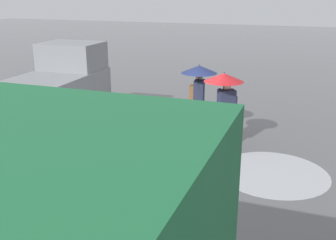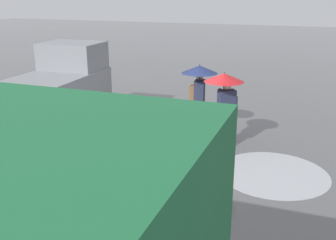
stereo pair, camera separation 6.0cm
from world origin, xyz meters
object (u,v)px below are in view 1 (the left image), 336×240
pedestrian_black_side (199,84)px  pedestrian_pink_side (225,93)px  cargo_van_parked_right (44,99)px  hand_dolly_boxes (161,128)px  shopping_cart_vendor (185,133)px

pedestrian_black_side → pedestrian_pink_side: bearing=137.8°
cargo_van_parked_right → pedestrian_pink_side: cargo_van_parked_right is taller
cargo_van_parked_right → hand_dolly_boxes: 3.50m
shopping_cart_vendor → hand_dolly_boxes: bearing=-21.9°
hand_dolly_boxes → pedestrian_pink_side: (-1.68, -0.35, 1.07)m
cargo_van_parked_right → shopping_cart_vendor: 4.24m
pedestrian_black_side → cargo_van_parked_right: bearing=23.8°
pedestrian_pink_side → pedestrian_black_side: size_ratio=1.00×
cargo_van_parked_right → shopping_cart_vendor: bearing=-176.5°
shopping_cart_vendor → pedestrian_pink_side: bearing=-142.4°
cargo_van_parked_right → pedestrian_pink_side: bearing=-169.6°
cargo_van_parked_right → shopping_cart_vendor: size_ratio=5.32×
pedestrian_pink_side → hand_dolly_boxes: bearing=11.8°
pedestrian_pink_side → pedestrian_black_side: 1.30m
pedestrian_pink_side → shopping_cart_vendor: bearing=37.6°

